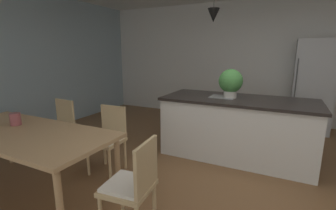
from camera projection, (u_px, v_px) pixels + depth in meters
ground_plane at (241, 193)px, 2.75m from camera, size 10.00×8.40×0.04m
wall_back_kitchen at (271, 62)px, 5.30m from camera, size 10.00×0.12×2.70m
window_wall_left_glazing at (9, 65)px, 4.20m from camera, size 0.06×8.40×2.70m
dining_table at (23, 136)px, 2.59m from camera, size 2.09×0.90×0.74m
chair_kitchen_end at (133, 184)px, 2.03m from camera, size 0.44×0.44×0.87m
chair_far_left at (59, 127)px, 3.55m from camera, size 0.42×0.42×0.87m
chair_far_right at (108, 137)px, 3.15m from camera, size 0.42×0.42×0.87m
kitchen_island at (237, 127)px, 3.61m from camera, size 2.19×0.96×0.91m
refrigerator at (313, 86)px, 4.69m from camera, size 0.70×0.67×1.81m
pendant_over_island_main at (213, 15)px, 3.44m from camera, size 0.17×0.17×0.71m
potted_plant_on_island at (231, 82)px, 3.52m from camera, size 0.35×0.35×0.43m
vase_on_dining_table at (15, 119)px, 2.77m from camera, size 0.12×0.12×0.14m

